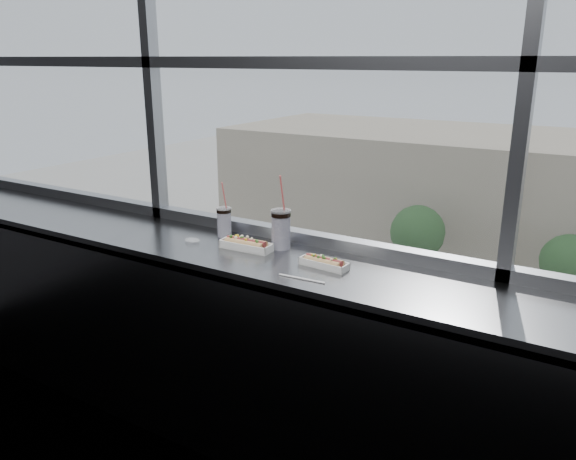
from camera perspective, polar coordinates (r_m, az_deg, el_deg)
The scene contains 20 objects.
wall_back_lower at distance 3.15m, azimuth 1.52°, elevation -10.78°, with size 6.00×6.00×0.00m, color black.
counter at distance 2.72m, azimuth -1.25°, elevation -3.40°, with size 6.00×0.55×0.06m, color gray.
counter_fascia at distance 2.76m, azimuth -4.10°, elevation -15.17°, with size 6.00×0.04×1.04m, color gray.
hotdog_tray_left at distance 2.82m, azimuth -4.28°, elevation -1.45°, with size 0.28×0.10×0.07m.
hotdog_tray_right at distance 2.59m, azimuth 3.68°, elevation -3.29°, with size 0.24×0.09×0.06m.
soda_cup_left at distance 3.03m, azimuth -6.51°, elevation 0.97°, with size 0.08×0.08×0.30m.
soda_cup_right at distance 2.81m, azimuth -0.72°, elevation 0.29°, with size 0.10×0.10×0.38m.
loose_straw at distance 2.45m, azimuth 1.41°, elevation -4.95°, with size 0.01×0.01×0.22m, color white.
wrapper at distance 2.97m, azimuth -9.69°, elevation -1.02°, with size 0.09×0.07×0.02m, color silver.
street_asphalt at distance 25.96m, azimuth 24.42°, elevation -14.64°, with size 80.00×10.00×0.06m, color black.
far_sidewalk at distance 33.12m, azimuth 26.24°, elevation -7.90°, with size 80.00×6.00×0.04m, color #B3AFA6.
car_far_b at distance 29.05m, azimuth 26.38°, elevation -9.25°, with size 5.68×2.37×1.89m, color #5A1D11.
car_near_b at distance 23.64m, azimuth 4.74°, elevation -13.08°, with size 6.62×2.76×2.21m, color black.
car_far_a at distance 31.36m, azimuth 6.37°, elevation -5.58°, with size 5.58×2.32×1.86m, color black.
car_near_c at distance 22.16m, azimuth 18.40°, elevation -16.27°, with size 6.56×2.74×2.19m, color maroon.
car_near_a at distance 25.92m, azimuth -5.12°, elevation -10.53°, with size 5.84×2.43×1.95m, color #BABBBC.
pedestrian_a at distance 33.63m, azimuth 14.49°, elevation -4.39°, with size 0.87×0.65×1.96m, color #66605B.
pedestrian_b at distance 31.66m, azimuth 24.77°, elevation -6.51°, with size 1.03×0.77×2.31m, color #66605B.
tree_left at distance 33.32m, azimuth 13.02°, elevation -0.23°, with size 3.16×3.16×4.94m.
tree_center at distance 32.06m, azimuth 26.63°, elevation -2.93°, with size 2.87×2.87×4.48m.
Camera 1 is at (1.36, -0.93, 2.02)m, focal length 35.00 mm.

